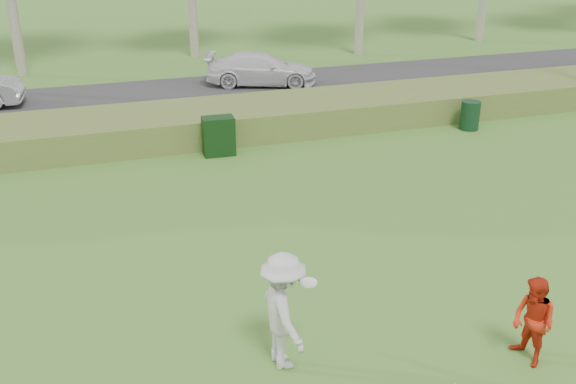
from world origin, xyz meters
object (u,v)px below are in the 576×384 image
object	(u,v)px
player_red	(533,322)
car_right	(261,69)
player_white	(283,311)
trash_bin	(470,115)
utility_cabinet	(219,136)

from	to	relation	value
player_red	car_right	size ratio (longest dim) A/B	0.33
player_white	car_right	bearing A→B (deg)	-18.32
player_white	car_right	world-z (taller)	player_white
trash_bin	player_red	bearing A→B (deg)	-118.92
player_white	trash_bin	world-z (taller)	player_white
player_white	trash_bin	xyz separation A→B (m)	(9.56, 9.49, -0.49)
player_white	utility_cabinet	size ratio (longest dim) A/B	1.69
utility_cabinet	trash_bin	xyz separation A→B (m)	(8.35, -0.23, -0.10)
player_red	car_right	xyz separation A→B (m)	(1.06, 18.45, -0.03)
utility_cabinet	car_right	world-z (taller)	car_right
player_white	trash_bin	distance (m)	13.48
utility_cabinet	car_right	xyz separation A→B (m)	(3.52, 7.55, 0.14)
player_red	car_right	bearing A→B (deg)	171.81
player_red	utility_cabinet	distance (m)	11.17
player_white	car_right	xyz separation A→B (m)	(4.73, 17.28, -0.25)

